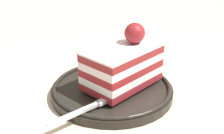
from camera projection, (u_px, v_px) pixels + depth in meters
ground_plane at (98, 103)px, 0.46m from camera, size 2.40×2.40×0.00m
dessert_plate at (112, 89)px, 0.48m from camera, size 0.19×0.19×0.02m
cake_slice at (123, 64)px, 0.47m from camera, size 0.14×0.13×0.09m
fork at (89, 108)px, 0.41m from camera, size 0.10×0.08×0.00m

